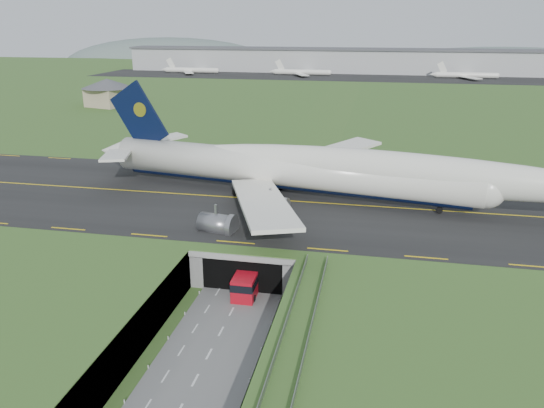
# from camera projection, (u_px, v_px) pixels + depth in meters

# --- Properties ---
(ground) EXTENTS (900.00, 900.00, 0.00)m
(ground) POSITION_uv_depth(u_px,v_px,m) (227.00, 321.00, 70.87)
(ground) COLOR #3A6327
(ground) RESTS_ON ground
(airfield_deck) EXTENTS (800.00, 800.00, 6.00)m
(airfield_deck) POSITION_uv_depth(u_px,v_px,m) (227.00, 301.00, 69.90)
(airfield_deck) COLOR gray
(airfield_deck) RESTS_ON ground
(trench_road) EXTENTS (12.00, 75.00, 0.20)m
(trench_road) POSITION_uv_depth(u_px,v_px,m) (210.00, 352.00, 63.89)
(trench_road) COLOR slate
(trench_road) RESTS_ON ground
(taxiway) EXTENTS (800.00, 44.00, 0.18)m
(taxiway) POSITION_uv_depth(u_px,v_px,m) (275.00, 200.00, 99.47)
(taxiway) COLOR black
(taxiway) RESTS_ON airfield_deck
(tunnel_portal) EXTENTS (17.00, 22.30, 6.00)m
(tunnel_portal) POSITION_uv_depth(u_px,v_px,m) (256.00, 248.00, 85.27)
(tunnel_portal) COLOR gray
(tunnel_portal) RESTS_ON ground
(guideway) EXTENTS (3.00, 53.00, 7.05)m
(guideway) POSITION_uv_depth(u_px,v_px,m) (283.00, 390.00, 49.37)
(guideway) COLOR #A8A8A3
(guideway) RESTS_ON ground
(jumbo_jet) EXTENTS (102.00, 63.62, 21.35)m
(jumbo_jet) POSITION_uv_depth(u_px,v_px,m) (323.00, 171.00, 97.91)
(jumbo_jet) COLOR white
(jumbo_jet) RESTS_ON ground
(shuttle_tram) EXTENTS (3.41, 8.63, 3.48)m
(shuttle_tram) POSITION_uv_depth(u_px,v_px,m) (248.00, 280.00, 77.77)
(shuttle_tram) COLOR #B90C1A
(shuttle_tram) RESTS_ON ground
(service_building) EXTENTS (24.40, 24.40, 10.82)m
(service_building) POSITION_uv_depth(u_px,v_px,m) (108.00, 90.00, 208.12)
(service_building) COLOR tan
(service_building) RESTS_ON ground
(cargo_terminal) EXTENTS (320.00, 67.00, 15.60)m
(cargo_terminal) POSITION_uv_depth(u_px,v_px,m) (354.00, 60.00, 343.80)
(cargo_terminal) COLOR #B2B2B2
(cargo_terminal) RESTS_ON ground
(distant_hills) EXTENTS (700.00, 91.00, 60.00)m
(distant_hills) POSITION_uv_depth(u_px,v_px,m) (436.00, 73.00, 458.56)
(distant_hills) COLOR slate
(distant_hills) RESTS_ON ground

